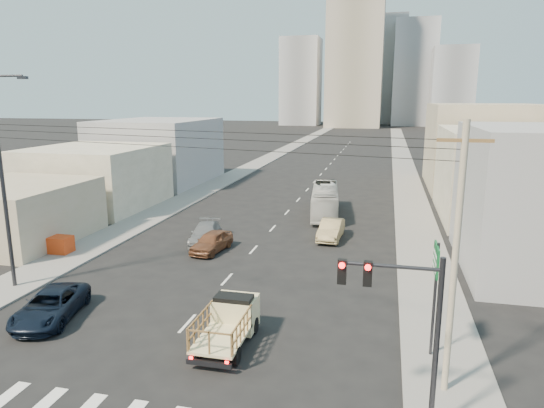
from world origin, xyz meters
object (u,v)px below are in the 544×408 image
at_px(city_bus, 325,200).
at_px(utility_pole, 455,259).
at_px(navy_pickup, 51,306).
at_px(streetlamp_left, 4,177).
at_px(sedan_grey, 205,234).
at_px(flatbed_pickup, 228,321).
at_px(sedan_brown, 212,242).
at_px(sedan_tan, 331,230).
at_px(traffic_signal, 404,314).
at_px(green_sign, 436,273).
at_px(crate_stack, 58,244).

relative_size(city_bus, utility_pole, 0.99).
distance_m(navy_pickup, streetlamp_left, 8.03).
bearing_deg(navy_pickup, sedan_grey, 65.91).
bearing_deg(utility_pole, flatbed_pickup, 169.80).
bearing_deg(streetlamp_left, sedan_brown, 46.09).
bearing_deg(sedan_grey, streetlamp_left, -135.96).
bearing_deg(sedan_brown, utility_pole, -36.21).
xyz_separation_m(navy_pickup, utility_pole, (18.20, -1.90, 4.48)).
relative_size(navy_pickup, city_bus, 0.52).
distance_m(sedan_tan, streetlamp_left, 22.39).
bearing_deg(sedan_grey, traffic_signal, -64.66).
distance_m(sedan_brown, traffic_signal, 20.97).
bearing_deg(green_sign, traffic_signal, -105.55).
distance_m(sedan_grey, crate_stack, 10.26).
relative_size(city_bus, sedan_brown, 2.35).
bearing_deg(navy_pickup, sedan_brown, 59.00).
relative_size(sedan_grey, green_sign, 0.98).
xyz_separation_m(city_bus, green_sign, (7.53, -24.36, 2.37)).
bearing_deg(streetlamp_left, flatbed_pickup, -13.66).
xyz_separation_m(flatbed_pickup, sedan_grey, (-6.52, 14.21, -0.38)).
bearing_deg(sedan_tan, utility_pole, -68.82).
xyz_separation_m(navy_pickup, crate_stack, (-6.30, 9.05, -0.02)).
height_order(utility_pole, streetlamp_left, streetlamp_left).
xyz_separation_m(city_bus, utility_pole, (7.87, -26.86, 3.81)).
distance_m(navy_pickup, green_sign, 18.13).
distance_m(green_sign, streetlamp_left, 22.86).
bearing_deg(flatbed_pickup, sedan_tan, 81.69).
xyz_separation_m(traffic_signal, streetlamp_left, (-21.16, 7.51, 2.36)).
distance_m(utility_pole, streetlamp_left, 23.47).
bearing_deg(navy_pickup, flatbed_pickup, -14.75).
xyz_separation_m(streetlamp_left, crate_stack, (-1.61, 5.95, -5.75)).
relative_size(utility_pole, streetlamp_left, 0.83).
distance_m(green_sign, utility_pole, 2.91).
distance_m(sedan_tan, crate_stack, 19.82).
height_order(flatbed_pickup, crate_stack, flatbed_pickup).
xyz_separation_m(sedan_tan, utility_pole, (6.40, -19.02, 4.44)).
xyz_separation_m(sedan_tan, sedan_grey, (-9.07, -3.20, -0.03)).
relative_size(sedan_tan, sedan_grey, 0.92).
relative_size(city_bus, traffic_signal, 1.65).
height_order(navy_pickup, streetlamp_left, streetlamp_left).
distance_m(sedan_grey, green_sign, 20.39).
height_order(sedan_tan, streetlamp_left, streetlamp_left).
xyz_separation_m(flatbed_pickup, green_sign, (8.61, 0.89, 2.65)).
height_order(utility_pole, crate_stack, utility_pole).
bearing_deg(city_bus, utility_pole, -80.23).
bearing_deg(streetlamp_left, green_sign, -6.32).
relative_size(sedan_grey, utility_pole, 0.49).
relative_size(sedan_tan, green_sign, 0.91).
height_order(city_bus, sedan_brown, city_bus).
relative_size(traffic_signal, utility_pole, 0.60).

